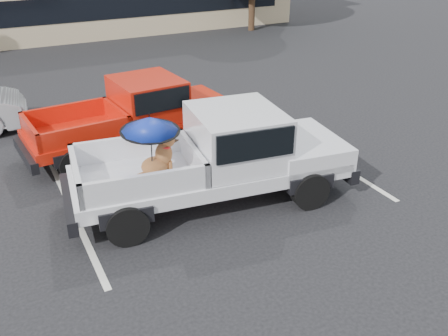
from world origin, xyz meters
The scene contains 5 objects.
ground centered at (0.00, 0.00, 0.00)m, with size 90.00×90.00×0.00m, color black.
stripe_left centered at (-3.00, 2.00, 0.00)m, with size 0.12×5.00×0.01m, color silver.
stripe_right centered at (3.00, 2.00, 0.00)m, with size 0.12×5.00×0.01m, color silver.
silver_pickup centered at (-0.07, 1.24, 1.05)m, with size 5.89×2.64×2.06m.
red_pickup centered at (-0.67, 4.53, 0.94)m, with size 5.35×2.29×1.72m.
Camera 1 is at (-4.15, -6.71, 5.17)m, focal length 40.00 mm.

